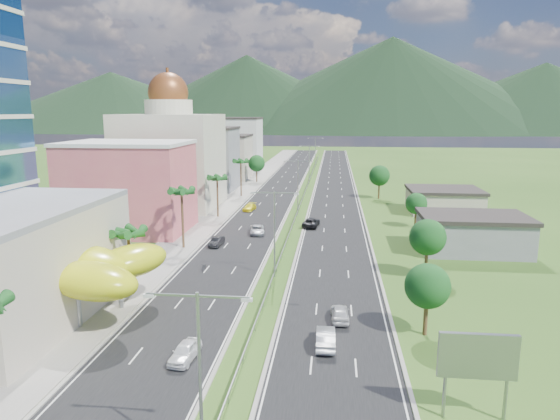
% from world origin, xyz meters
% --- Properties ---
extents(ground, '(500.00, 500.00, 0.00)m').
position_xyz_m(ground, '(0.00, 0.00, 0.00)').
color(ground, '#2D5119').
rests_on(ground, ground).
extents(road_left, '(11.00, 260.00, 0.04)m').
position_xyz_m(road_left, '(-7.50, 90.00, 0.02)').
color(road_left, black).
rests_on(road_left, ground).
extents(road_right, '(11.00, 260.00, 0.04)m').
position_xyz_m(road_right, '(7.50, 90.00, 0.02)').
color(road_right, black).
rests_on(road_right, ground).
extents(sidewalk_left, '(7.00, 260.00, 0.12)m').
position_xyz_m(sidewalk_left, '(-17.00, 90.00, 0.06)').
color(sidewalk_left, gray).
rests_on(sidewalk_left, ground).
extents(median_guardrail, '(0.10, 216.06, 0.76)m').
position_xyz_m(median_guardrail, '(0.00, 71.99, 0.62)').
color(median_guardrail, gray).
rests_on(median_guardrail, ground).
extents(streetlight_median_a, '(6.04, 0.25, 11.00)m').
position_xyz_m(streetlight_median_a, '(0.00, -25.00, 6.75)').
color(streetlight_median_a, gray).
rests_on(streetlight_median_a, ground).
extents(streetlight_median_b, '(6.04, 0.25, 11.00)m').
position_xyz_m(streetlight_median_b, '(0.00, 10.00, 6.75)').
color(streetlight_median_b, gray).
rests_on(streetlight_median_b, ground).
extents(streetlight_median_c, '(6.04, 0.25, 11.00)m').
position_xyz_m(streetlight_median_c, '(0.00, 50.00, 6.75)').
color(streetlight_median_c, gray).
rests_on(streetlight_median_c, ground).
extents(streetlight_median_d, '(6.04, 0.25, 11.00)m').
position_xyz_m(streetlight_median_d, '(0.00, 95.00, 6.75)').
color(streetlight_median_d, gray).
rests_on(streetlight_median_d, ground).
extents(streetlight_median_e, '(6.04, 0.25, 11.00)m').
position_xyz_m(streetlight_median_e, '(0.00, 140.00, 6.75)').
color(streetlight_median_e, gray).
rests_on(streetlight_median_e, ground).
extents(lime_canopy, '(18.00, 15.00, 7.40)m').
position_xyz_m(lime_canopy, '(-20.00, -4.00, 4.99)').
color(lime_canopy, '#BBC313').
rests_on(lime_canopy, ground).
extents(pink_shophouse, '(20.00, 15.00, 15.00)m').
position_xyz_m(pink_shophouse, '(-28.00, 32.00, 7.50)').
color(pink_shophouse, '#C75161').
rests_on(pink_shophouse, ground).
extents(domed_building, '(20.00, 20.00, 28.70)m').
position_xyz_m(domed_building, '(-28.00, 55.00, 11.35)').
color(domed_building, beige).
rests_on(domed_building, ground).
extents(midrise_grey, '(16.00, 15.00, 16.00)m').
position_xyz_m(midrise_grey, '(-27.00, 80.00, 8.00)').
color(midrise_grey, gray).
rests_on(midrise_grey, ground).
extents(midrise_beige, '(16.00, 15.00, 13.00)m').
position_xyz_m(midrise_beige, '(-27.00, 102.00, 6.50)').
color(midrise_beige, '#BAAE99').
rests_on(midrise_beige, ground).
extents(midrise_white, '(16.00, 15.00, 18.00)m').
position_xyz_m(midrise_white, '(-27.00, 125.00, 9.00)').
color(midrise_white, silver).
rests_on(midrise_white, ground).
extents(billboard, '(5.20, 0.35, 6.20)m').
position_xyz_m(billboard, '(17.00, -18.00, 4.42)').
color(billboard, gray).
rests_on(billboard, ground).
extents(shed_near, '(15.00, 10.00, 5.00)m').
position_xyz_m(shed_near, '(28.00, 25.00, 2.50)').
color(shed_near, gray).
rests_on(shed_near, ground).
extents(shed_far, '(14.00, 12.00, 4.40)m').
position_xyz_m(shed_far, '(30.00, 55.00, 2.20)').
color(shed_far, '#BAAE99').
rests_on(shed_far, ground).
extents(palm_tree_b, '(3.60, 3.60, 8.10)m').
position_xyz_m(palm_tree_b, '(-15.50, 2.00, 7.06)').
color(palm_tree_b, '#47301C').
rests_on(palm_tree_b, ground).
extents(palm_tree_c, '(3.60, 3.60, 9.60)m').
position_xyz_m(palm_tree_c, '(-15.50, 22.00, 8.50)').
color(palm_tree_c, '#47301C').
rests_on(palm_tree_c, ground).
extents(palm_tree_d, '(3.60, 3.60, 8.60)m').
position_xyz_m(palm_tree_d, '(-15.50, 45.00, 7.54)').
color(palm_tree_d, '#47301C').
rests_on(palm_tree_d, ground).
extents(palm_tree_e, '(3.60, 3.60, 9.40)m').
position_xyz_m(palm_tree_e, '(-15.50, 70.00, 8.31)').
color(palm_tree_e, '#47301C').
rests_on(palm_tree_e, ground).
extents(leafy_tree_lfar, '(4.90, 4.90, 8.05)m').
position_xyz_m(leafy_tree_lfar, '(-15.50, 95.00, 5.58)').
color(leafy_tree_lfar, '#47301C').
rests_on(leafy_tree_lfar, ground).
extents(leafy_tree_ra, '(4.20, 4.20, 6.90)m').
position_xyz_m(leafy_tree_ra, '(16.00, -5.00, 4.78)').
color(leafy_tree_ra, '#47301C').
rests_on(leafy_tree_ra, ground).
extents(leafy_tree_rb, '(4.55, 4.55, 7.47)m').
position_xyz_m(leafy_tree_rb, '(19.00, 12.00, 5.18)').
color(leafy_tree_rb, '#47301C').
rests_on(leafy_tree_rb, ground).
extents(leafy_tree_rc, '(3.85, 3.85, 6.33)m').
position_xyz_m(leafy_tree_rc, '(22.00, 40.00, 4.37)').
color(leafy_tree_rc, '#47301C').
rests_on(leafy_tree_rc, ground).
extents(leafy_tree_rd, '(4.90, 4.90, 8.05)m').
position_xyz_m(leafy_tree_rd, '(18.00, 70.00, 5.58)').
color(leafy_tree_rd, '#47301C').
rests_on(leafy_tree_rd, ground).
extents(mountain_ridge, '(860.00, 140.00, 90.00)m').
position_xyz_m(mountain_ridge, '(60.00, 450.00, 0.00)').
color(mountain_ridge, black).
rests_on(mountain_ridge, ground).
extents(car_white_near_left, '(2.18, 4.49, 1.48)m').
position_xyz_m(car_white_near_left, '(-4.93, -12.21, 0.78)').
color(car_white_near_left, white).
rests_on(car_white_near_left, road_left).
extents(car_dark_left, '(1.80, 4.31, 1.38)m').
position_xyz_m(car_dark_left, '(-10.72, 23.69, 0.73)').
color(car_dark_left, black).
rests_on(car_dark_left, road_left).
extents(car_silver_mid_left, '(3.23, 5.50, 1.44)m').
position_xyz_m(car_silver_mid_left, '(-5.64, 31.96, 0.76)').
color(car_silver_mid_left, '#B4B7BD').
rests_on(car_silver_mid_left, road_left).
extents(car_yellow_far_left, '(2.60, 5.02, 1.39)m').
position_xyz_m(car_yellow_far_left, '(-10.38, 52.17, 0.74)').
color(car_yellow_far_left, yellow).
rests_on(car_yellow_far_left, road_left).
extents(car_white_near_right, '(1.93, 4.45, 1.49)m').
position_xyz_m(car_white_near_right, '(8.10, -2.57, 0.79)').
color(car_white_near_right, silver).
rests_on(car_white_near_right, road_right).
extents(car_silver_right, '(1.76, 4.82, 1.58)m').
position_xyz_m(car_silver_right, '(6.78, -8.41, 0.83)').
color(car_silver_right, '#B5B8BE').
rests_on(car_silver_right, road_right).
extents(car_dark_far_right, '(3.28, 5.92, 1.57)m').
position_xyz_m(car_dark_far_right, '(3.27, 38.48, 0.82)').
color(car_dark_far_right, black).
rests_on(car_dark_far_right, road_right).
extents(motorcycle, '(0.63, 1.91, 1.21)m').
position_xyz_m(motorcycle, '(-9.57, 11.66, 0.65)').
color(motorcycle, black).
rests_on(motorcycle, road_left).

